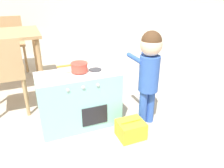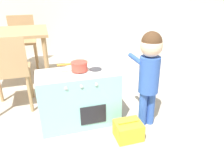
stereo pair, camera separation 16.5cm
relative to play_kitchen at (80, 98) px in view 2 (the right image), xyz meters
The scene contains 7 objects.
play_kitchen is the anchor object (origin of this frame).
toy_pot 0.33m from the play_kitchen, ahead, with size 0.27×0.15×0.08m.
child_figure 0.73m from the play_kitchen, 18.94° to the right, with size 0.21×0.37×0.92m.
toy_basket 0.56m from the play_kitchen, 45.39° to the right, with size 0.24×0.20×0.18m.
dining_table 1.42m from the play_kitchen, 119.56° to the left, with size 0.95×0.79×0.74m.
dining_chair_near 0.83m from the play_kitchen, 143.45° to the left, with size 0.41×0.41×0.83m.
dining_chair_far 2.07m from the play_kitchen, 106.65° to the left, with size 0.41×0.41×0.83m.
Camera 2 is at (-0.09, -1.03, 1.27)m, focal length 35.00 mm.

